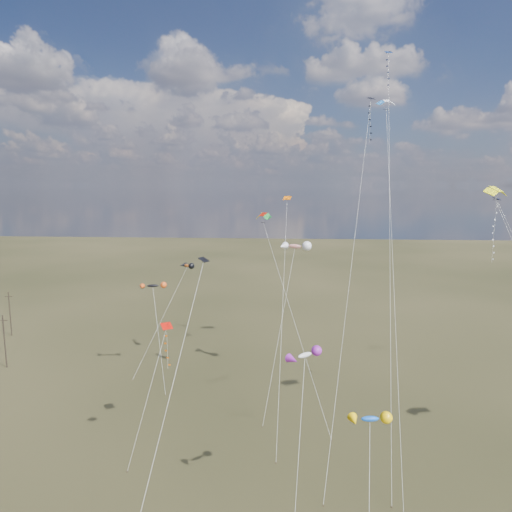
# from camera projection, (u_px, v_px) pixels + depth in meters

# --- Properties ---
(utility_pole_near) EXTENTS (1.40, 0.20, 8.00)m
(utility_pole_near) POSITION_uv_depth(u_px,v_px,m) (5.00, 341.00, 67.02)
(utility_pole_near) COLOR black
(utility_pole_near) RESTS_ON ground
(utility_pole_far) EXTENTS (1.40, 0.20, 8.00)m
(utility_pole_far) POSITION_uv_depth(u_px,v_px,m) (10.00, 313.00, 81.39)
(utility_pole_far) COLOR black
(utility_pole_far) RESTS_ON ground
(diamond_black_high) EXTENTS (7.40, 24.88, 37.49)m
(diamond_black_high) POSITION_uv_depth(u_px,v_px,m) (368.00, 140.00, 55.05)
(diamond_black_high) COLOR black
(diamond_black_high) RESTS_ON ground
(diamond_navy_tall) EXTENTS (3.94, 26.85, 43.50)m
(diamond_navy_tall) POSITION_uv_depth(u_px,v_px,m) (388.00, 98.00, 55.64)
(diamond_navy_tall) COLOR navy
(diamond_navy_tall) RESTS_ON ground
(diamond_black_mid) EXTENTS (3.43, 18.20, 20.74)m
(diamond_black_mid) POSITION_uv_depth(u_px,v_px,m) (179.00, 360.00, 33.54)
(diamond_black_mid) COLOR black
(diamond_black_mid) RESTS_ON ground
(diamond_red_low) EXTENTS (3.23, 6.99, 12.62)m
(diamond_red_low) POSITION_uv_depth(u_px,v_px,m) (166.00, 350.00, 47.11)
(diamond_red_low) COLOR #B10C05
(diamond_red_low) RESTS_ON ground
(diamond_navy_right) EXTENTS (8.21, 13.49, 25.43)m
(diamond_navy_right) POSITION_uv_depth(u_px,v_px,m) (499.00, 240.00, 48.58)
(diamond_navy_right) COLOR #081351
(diamond_navy_right) RESTS_ON ground
(diamond_orange_center) EXTENTS (1.32, 14.02, 25.46)m
(diamond_orange_center) POSITION_uv_depth(u_px,v_px,m) (284.00, 264.00, 50.90)
(diamond_orange_center) COLOR #ED6100
(diamond_orange_center) RESTS_ON ground
(parafoil_yellow) EXTENTS (8.24, 14.07, 26.98)m
(parafoil_yellow) POSITION_uv_depth(u_px,v_px,m) (497.00, 190.00, 43.77)
(parafoil_yellow) COLOR yellow
(parafoil_yellow) RESTS_ON ground
(parafoil_blue_white) EXTENTS (4.47, 30.42, 38.36)m
(parafoil_blue_white) POSITION_uv_depth(u_px,v_px,m) (387.00, 103.00, 59.91)
(parafoil_blue_white) COLOR #287ACC
(parafoil_blue_white) RESTS_ON ground
(parafoil_tricolor) EXTENTS (9.21, 12.28, 23.75)m
(parafoil_tricolor) POSITION_uv_depth(u_px,v_px,m) (264.00, 215.00, 55.96)
(parafoil_tricolor) COLOR yellow
(parafoil_tricolor) RESTS_ON ground
(novelty_black_orange) EXTENTS (5.06, 7.70, 13.35)m
(novelty_black_orange) POSITION_uv_depth(u_px,v_px,m) (153.00, 286.00, 63.50)
(novelty_black_orange) COLOR black
(novelty_black_orange) RESTS_ON ground
(novelty_orange_black) EXTENTS (7.66, 9.21, 15.42)m
(novelty_orange_black) POSITION_uv_depth(u_px,v_px,m) (187.00, 266.00, 67.97)
(novelty_orange_black) COLOR #C35517
(novelty_orange_black) RESTS_ON ground
(novelty_white_purple) EXTENTS (2.70, 10.65, 14.11)m
(novelty_white_purple) POSITION_uv_depth(u_px,v_px,m) (305.00, 356.00, 35.39)
(novelty_white_purple) COLOR silver
(novelty_white_purple) RESTS_ON ground
(novelty_redwhite_stripe) EXTENTS (5.59, 14.33, 19.45)m
(novelty_redwhite_stripe) POSITION_uv_depth(u_px,v_px,m) (295.00, 247.00, 60.31)
(novelty_redwhite_stripe) COLOR red
(novelty_redwhite_stripe) RESTS_ON ground
(novelty_blue_yellow) EXTENTS (2.16, 7.58, 13.65)m
(novelty_blue_yellow) POSITION_uv_depth(u_px,v_px,m) (370.00, 420.00, 26.47)
(novelty_blue_yellow) COLOR blue
(novelty_blue_yellow) RESTS_ON ground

